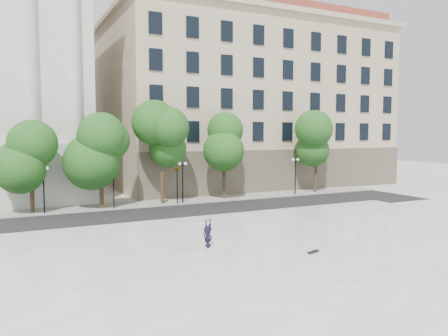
{
  "coord_description": "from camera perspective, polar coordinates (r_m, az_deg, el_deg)",
  "views": [
    {
      "loc": [
        -9.54,
        -17.09,
        6.91
      ],
      "look_at": [
        3.81,
        10.0,
        4.5
      ],
      "focal_mm": 35.0,
      "sensor_mm": 36.0,
      "label": 1
    }
  ],
  "objects": [
    {
      "name": "ground",
      "position": [
        20.76,
        2.87,
        -14.88
      ],
      "size": [
        160.0,
        160.0,
        0.0
      ],
      "primitive_type": "plane",
      "color": "beige",
      "rests_on": "ground"
    },
    {
      "name": "plaza",
      "position": [
        23.23,
        -0.81,
        -12.16
      ],
      "size": [
        44.0,
        22.0,
        0.45
      ],
      "primitive_type": "cube",
      "color": "white",
      "rests_on": "ground"
    },
    {
      "name": "street",
      "position": [
        37.02,
        -10.89,
        -6.26
      ],
      "size": [
        60.0,
        8.0,
        0.02
      ],
      "primitive_type": "cube",
      "color": "black",
      "rests_on": "ground"
    },
    {
      "name": "far_sidewalk",
      "position": [
        42.74,
        -13.03,
        -4.78
      ],
      "size": [
        60.0,
        4.0,
        0.12
      ],
      "primitive_type": "cube",
      "color": "#A4A197",
      "rests_on": "ground"
    },
    {
      "name": "building_east",
      "position": [
        63.46,
        1.59,
        8.39
      ],
      "size": [
        36.0,
        26.15,
        23.0
      ],
      "color": "#C5B796",
      "rests_on": "ground"
    },
    {
      "name": "traffic_light_west",
      "position": [
        40.39,
        -14.26,
        -0.19
      ],
      "size": [
        0.81,
        1.68,
        4.16
      ],
      "color": "black",
      "rests_on": "ground"
    },
    {
      "name": "traffic_light_east",
      "position": [
        42.07,
        -6.15,
        0.08
      ],
      "size": [
        0.85,
        1.63,
        4.15
      ],
      "color": "black",
      "rests_on": "ground"
    },
    {
      "name": "person_lying",
      "position": [
        25.07,
        -2.12,
        -9.85
      ],
      "size": [
        0.84,
        1.68,
        0.44
      ],
      "primitive_type": "imported",
      "rotation": [
        -1.54,
        0.0,
        0.16
      ],
      "color": "black",
      "rests_on": "plaza"
    },
    {
      "name": "skateboard",
      "position": [
        24.55,
        11.58,
        -10.68
      ],
      "size": [
        0.85,
        0.47,
        0.08
      ],
      "primitive_type": "cube",
      "rotation": [
        0.0,
        0.0,
        0.34
      ],
      "color": "black",
      "rests_on": "plaza"
    },
    {
      "name": "street_trees",
      "position": [
        41.57,
        -13.45,
        2.58
      ],
      "size": [
        46.68,
        5.32,
        8.12
      ],
      "color": "#382619",
      "rests_on": "ground"
    },
    {
      "name": "lamp_posts",
      "position": [
        40.96,
        -13.03,
        -1.19
      ],
      "size": [
        37.74,
        0.28,
        4.31
      ],
      "color": "black",
      "rests_on": "ground"
    }
  ]
}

